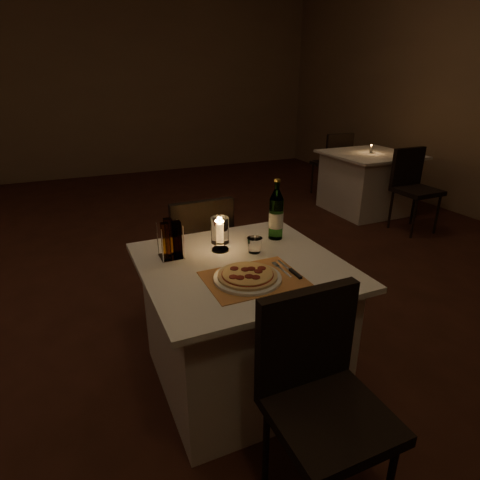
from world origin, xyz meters
name	(u,v)px	position (x,y,z in m)	size (l,w,h in m)	color
floor	(172,331)	(0.00, 0.00, -0.01)	(8.00, 10.00, 0.02)	#421E15
wall_back	(85,84)	(0.00, 5.01, 1.50)	(8.00, 0.02, 3.00)	#85684D
main_table	(241,323)	(0.25, -0.63, 0.37)	(1.00, 1.00, 0.74)	white
chair_near	(318,383)	(0.25, -1.34, 0.55)	(0.42, 0.42, 0.90)	black
chair_far	(199,247)	(0.25, 0.09, 0.55)	(0.42, 0.42, 0.90)	black
placemat	(253,279)	(0.23, -0.81, 0.74)	(0.45, 0.34, 0.00)	#CC8246
plate	(247,278)	(0.20, -0.81, 0.75)	(0.32, 0.32, 0.01)	white
pizza	(248,275)	(0.20, -0.81, 0.77)	(0.28, 0.28, 0.02)	#D8B77F
fork	(280,269)	(0.39, -0.77, 0.75)	(0.02, 0.18, 0.00)	silver
knife	(293,272)	(0.43, -0.84, 0.75)	(0.02, 0.22, 0.01)	black
tumbler	(255,245)	(0.37, -0.53, 0.78)	(0.08, 0.08, 0.08)	white
water_bottle	(276,215)	(0.57, -0.40, 0.88)	(0.09, 0.09, 0.35)	#6AAE5E
hurricane_candle	(220,231)	(0.20, -0.43, 0.85)	(0.10, 0.10, 0.19)	white
cruet_caddy	(171,241)	(-0.06, -0.42, 0.84)	(0.12, 0.12, 0.21)	white
neighbor_table_right	(367,182)	(2.97, 1.58, 0.37)	(1.00, 1.00, 0.74)	white
neighbor_chair_ra	(412,181)	(2.97, 0.87, 0.55)	(0.42, 0.42, 0.90)	black
neighbor_chair_rb	(334,158)	(2.97, 2.30, 0.55)	(0.42, 0.42, 0.90)	black
neighbor_candle_right	(371,149)	(2.97, 1.58, 0.79)	(0.03, 0.03, 0.11)	white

